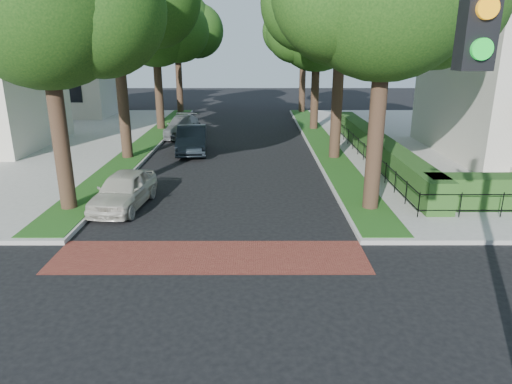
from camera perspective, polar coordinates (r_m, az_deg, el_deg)
ground at (r=10.52m, az=-7.49°, el=-15.63°), size 120.00×120.00×0.00m
crosswalk_far at (r=13.29m, az=-5.77°, el=-8.04°), size 9.00×2.20×0.01m
grass_strip_ne at (r=28.66m, az=8.19°, el=6.24°), size 1.60×29.80×0.02m
grass_strip_nw at (r=29.15m, az=-13.45°, el=6.12°), size 1.60×29.80×0.02m
tree_right_far at (r=33.23m, az=7.80°, el=19.50°), size 7.25×6.23×9.74m
tree_right_back at (r=42.19m, az=6.13°, el=19.63°), size 7.50×6.45×10.20m
tree_left_far at (r=33.63m, az=-12.30°, el=19.62°), size 7.00×6.02×9.86m
tree_left_back at (r=42.51m, az=-9.71°, el=19.66°), size 7.75×6.66×10.44m
hedge_main_road at (r=25.06m, az=14.78°, el=5.57°), size 1.00×18.00×1.20m
fence_main_road at (r=24.90m, az=12.97°, el=5.28°), size 0.06×18.00×0.90m
house_left_far at (r=44.04m, az=-23.37°, el=15.36°), size 10.00×9.00×10.14m
parked_car_front at (r=17.66m, az=-16.20°, el=0.25°), size 1.99×4.11×1.35m
parked_car_middle at (r=26.24m, az=-8.02°, el=6.51°), size 2.00×4.70×1.51m
parked_car_rear at (r=31.35m, az=-9.17°, el=8.12°), size 2.06×4.71×1.35m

